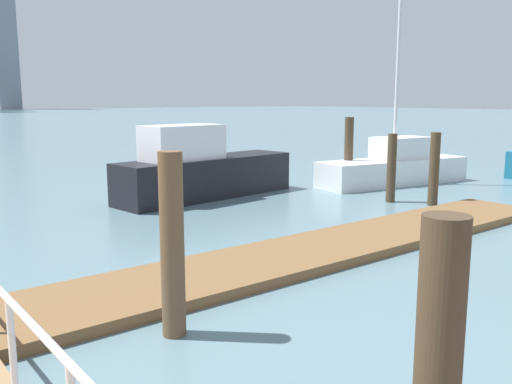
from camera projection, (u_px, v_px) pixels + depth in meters
name	position (u px, v px, depth m)	size (l,w,h in m)	color
ground_plane	(0.00, 197.00, 17.42)	(300.00, 300.00, 0.00)	slate
floating_dock	(325.00, 249.00, 11.04)	(14.00, 2.00, 0.18)	brown
dock_piling_0	(349.00, 152.00, 19.46)	(0.31, 0.31, 2.43)	#473826
dock_piling_2	(434.00, 169.00, 15.81)	(0.28, 0.28, 2.12)	#473826
dock_piling_4	(172.00, 246.00, 7.03)	(0.31, 0.31, 2.43)	brown
dock_piling_5	(391.00, 168.00, 16.34)	(0.27, 0.27, 2.05)	#473826
moored_boat_2	(395.00, 165.00, 19.92)	(6.16, 2.41, 9.87)	white
moored_boat_4	(202.00, 170.00, 17.06)	(6.24, 2.26, 2.30)	black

